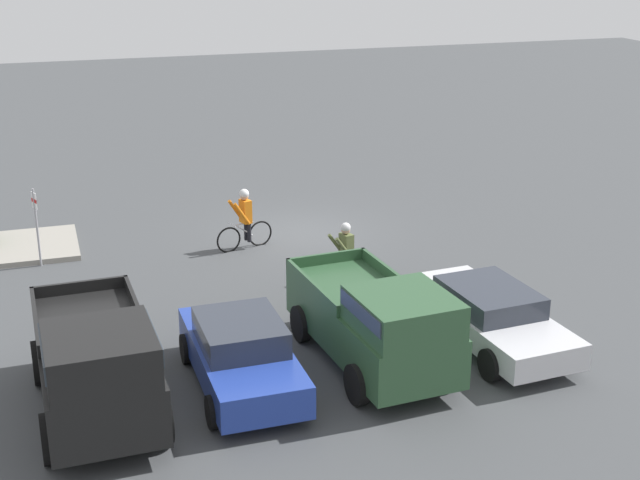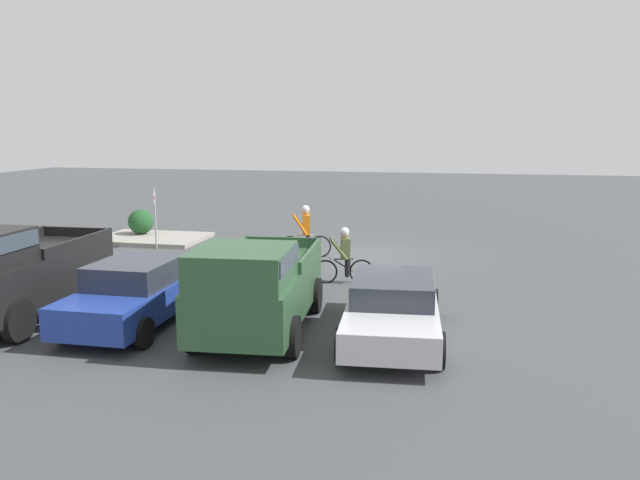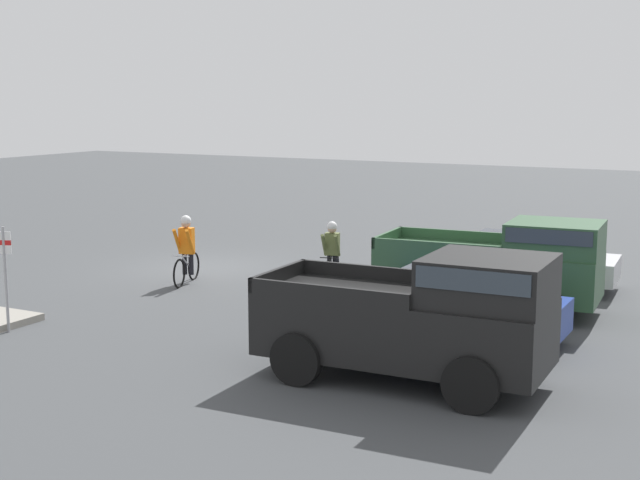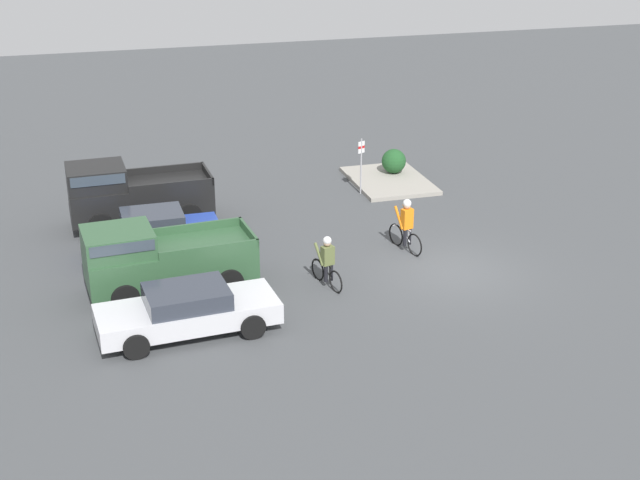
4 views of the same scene
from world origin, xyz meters
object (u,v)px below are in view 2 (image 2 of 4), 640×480
object	(u,v)px
cyclist_1	(344,254)
fire_lane_sign	(155,212)
sedan_0	(393,306)
pickup_truck_0	(257,285)
cyclist_0	(305,231)
shrub	(141,222)
sedan_1	(136,293)
pickup_truck_1	(9,271)

from	to	relation	value
cyclist_1	fire_lane_sign	distance (m)	8.29
sedan_0	fire_lane_sign	xyz separation A→B (m)	(9.25, -7.93, 0.64)
pickup_truck_0	cyclist_0	xyz separation A→B (m)	(0.88, -8.02, -0.18)
cyclist_1	sedan_0	bearing A→B (deg)	112.05
sedan_0	shrub	size ratio (longest dim) A/B	4.99
cyclist_0	fire_lane_sign	distance (m)	5.62
sedan_1	cyclist_1	xyz separation A→B (m)	(-3.83, -4.66, 0.09)
cyclist_0	cyclist_1	size ratio (longest dim) A/B	1.07
sedan_1	pickup_truck_1	world-z (taller)	pickup_truck_1
pickup_truck_1	cyclist_1	world-z (taller)	pickup_truck_1
fire_lane_sign	pickup_truck_0	bearing A→B (deg)	127.76
shrub	sedan_0	bearing A→B (deg)	137.75
sedan_0	cyclist_0	bearing A→B (deg)	-64.31
cyclist_0	fire_lane_sign	world-z (taller)	fire_lane_sign
sedan_1	shrub	bearing A→B (deg)	-62.59
pickup_truck_0	cyclist_1	xyz separation A→B (m)	(-1.00, -4.80, -0.27)
sedan_1	cyclist_0	xyz separation A→B (m)	(-1.95, -7.87, 0.19)
cyclist_1	fire_lane_sign	size ratio (longest dim) A/B	0.77
pickup_truck_1	shrub	world-z (taller)	pickup_truck_1
sedan_0	pickup_truck_0	world-z (taller)	pickup_truck_0
pickup_truck_1	shrub	size ratio (longest dim) A/B	4.96
sedan_0	pickup_truck_0	bearing A→B (deg)	8.74
pickup_truck_0	fire_lane_sign	distance (m)	10.58
pickup_truck_1	shrub	bearing A→B (deg)	-76.85
sedan_1	pickup_truck_1	bearing A→B (deg)	9.08
shrub	sedan_1	bearing A→B (deg)	117.41
sedan_0	cyclist_0	size ratio (longest dim) A/B	2.74
pickup_truck_0	sedan_1	bearing A→B (deg)	-2.92
sedan_1	fire_lane_sign	bearing A→B (deg)	-66.05
sedan_0	cyclist_0	world-z (taller)	cyclist_0
pickup_truck_0	cyclist_1	world-z (taller)	pickup_truck_0
cyclist_1	shrub	bearing A→B (deg)	-31.14
pickup_truck_1	fire_lane_sign	bearing A→B (deg)	-84.34
pickup_truck_1	fire_lane_sign	xyz separation A→B (m)	(0.86, -8.66, 0.14)
pickup_truck_0	shrub	distance (m)	13.10
sedan_0	fire_lane_sign	bearing A→B (deg)	-40.62
pickup_truck_0	pickup_truck_1	xyz separation A→B (m)	(5.62, 0.30, 0.09)
sedan_1	pickup_truck_0	bearing A→B (deg)	177.08
cyclist_0	fire_lane_sign	bearing A→B (deg)	-3.49
sedan_0	cyclist_1	bearing A→B (deg)	-67.95
pickup_truck_1	fire_lane_sign	size ratio (longest dim) A/B	2.24
sedan_0	pickup_truck_1	bearing A→B (deg)	4.96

